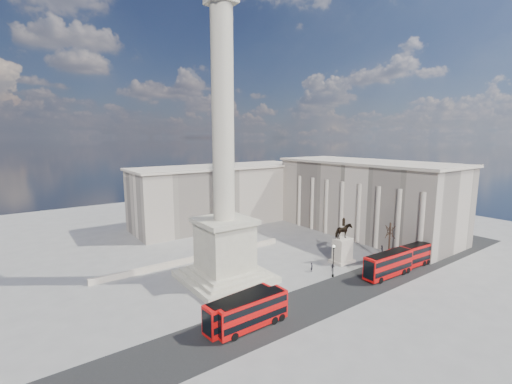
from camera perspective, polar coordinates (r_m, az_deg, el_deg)
The scene contains 18 objects.
ground at distance 57.96m, azimuth -2.52°, elevation -15.87°, with size 180.00×180.00×0.00m, color gray.
asphalt_road at distance 53.78m, azimuth 8.39°, elevation -18.05°, with size 120.00×9.00×0.01m, color #252525.
nelsons_column at distance 57.98m, azimuth -5.33°, elevation -2.43°, with size 14.00×14.00×49.85m.
balustrade_wall at distance 70.69m, azimuth -9.80°, elevation -10.82°, with size 40.00×0.60×1.10m, color beige.
building_east at distance 92.66m, azimuth 17.70°, elevation -0.77°, with size 19.00×46.00×18.60m.
building_northeast at distance 98.46m, azimuth -5.63°, elevation -0.41°, with size 51.00×17.00×16.60m.
red_bus_a at distance 46.76m, azimuth -0.62°, elevation -19.32°, with size 10.37×2.61×4.19m.
red_bus_b at distance 47.22m, azimuth -2.61°, elevation -19.04°, with size 10.48×3.34×4.18m.
red_bus_c at distance 72.28m, azimuth 24.37°, elevation -9.69°, with size 10.49×3.03×4.20m.
red_bus_d at distance 66.15m, azimuth 21.23°, elevation -11.13°, with size 10.88×2.89×4.38m.
victorian_lamp at distance 62.75m, azimuth 12.78°, elevation -10.71°, with size 0.50×0.50×5.86m.
equestrian_statue at distance 70.31m, azimuth 14.24°, elevation -8.83°, with size 4.39×3.29×9.03m.
bare_tree_near at distance 71.06m, azimuth 21.45°, elevation -5.90°, with size 1.99×1.99×8.71m.
bare_tree_mid at distance 80.76m, azimuth 20.62°, elevation -5.26°, with size 1.76×1.76×6.69m.
bare_tree_far at distance 91.17m, azimuth 12.67°, elevation -2.81°, with size 1.88×1.88×7.67m.
pedestrian_walking at distance 65.25m, azimuth 9.28°, elevation -12.25°, with size 0.62×0.41×1.69m, color black.
pedestrian_standing at distance 79.19m, azimuth 20.20°, elevation -8.89°, with size 0.76×0.60×1.57m, color black.
pedestrian_crossing at distance 66.06m, azimuth 12.65°, elevation -12.18°, with size 0.88×0.37×1.50m, color black.
Camera 1 is at (-28.76, -44.01, 24.40)m, focal length 24.00 mm.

